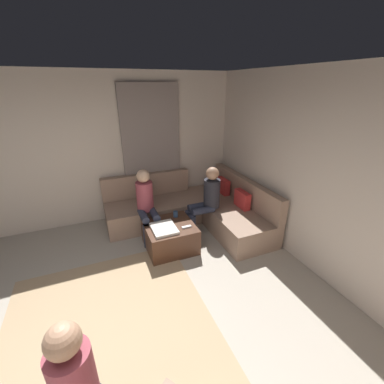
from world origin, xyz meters
The scene contains 12 objects.
ground_plane centered at (0.00, 0.00, -0.05)m, with size 6.00×6.00×0.10m, color #B2A899.
wall_back centered at (0.00, 2.94, 1.35)m, with size 6.00×0.12×2.70m, color beige.
wall_left centered at (-2.94, 0.00, 1.35)m, with size 0.12×6.00×2.70m, color beige.
curtain_panel centered at (-2.84, 1.30, 1.25)m, with size 0.06×1.10×2.50m, color gray.
area_rug centered at (-0.20, 0.10, 0.01)m, with size 2.60×2.20×0.01m, color tan.
sectional_couch centered at (-2.08, 1.88, 0.28)m, with size 2.10×2.55×0.87m.
ottoman centered at (-1.48, 1.18, 0.21)m, with size 0.76×0.76×0.42m, color #4C2D1E.
folded_blanket centered at (-1.38, 1.06, 0.44)m, with size 0.44×0.36×0.04m, color white.
coffee_mug centered at (-1.70, 1.36, 0.47)m, with size 0.08×0.08×0.10m, color #334C72.
game_remote centered at (-1.30, 1.40, 0.43)m, with size 0.05×0.15×0.02m, color white.
person_on_couch_back centered at (-1.70, 1.93, 0.66)m, with size 0.30×0.60×1.20m.
person_on_couch_side centered at (-1.93, 0.94, 0.66)m, with size 0.60×0.30×1.20m.
Camera 1 is at (1.86, 0.18, 2.47)m, focal length 23.69 mm.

